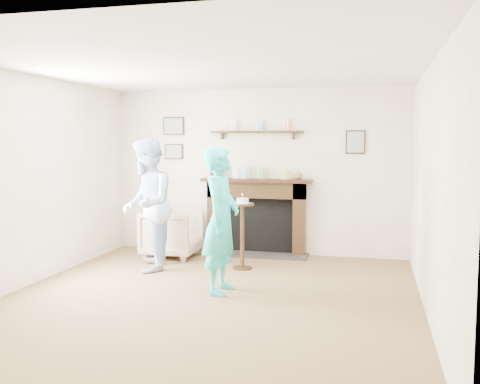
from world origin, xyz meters
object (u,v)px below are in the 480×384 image
Objects in this scene: man at (148,270)px; woman at (221,292)px; pedestal_table at (242,223)px; armchair at (172,257)px.

man reaches higher than woman.
pedestal_table reaches higher than man.
pedestal_table reaches higher than armchair.
man is (-0.02, -0.85, 0.00)m from armchair.
woman is 1.63× the size of pedestal_table.
armchair is 2.04m from woman.
man is at bearing -162.87° from pedestal_table.
armchair is at bearing 38.30° from woman.
armchair is at bearing 158.09° from pedestal_table.
pedestal_table reaches higher than woman.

